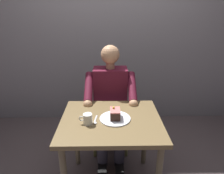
# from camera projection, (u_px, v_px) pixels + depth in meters

# --- Properties ---
(cafe_rear_panel) EXTENTS (6.40, 0.12, 3.00)m
(cafe_rear_panel) POSITION_uv_depth(u_px,v_px,m) (110.00, 16.00, 2.67)
(cafe_rear_panel) COLOR gray
(cafe_rear_panel) RESTS_ON ground
(dining_table) EXTENTS (0.84, 0.71, 0.73)m
(dining_table) POSITION_uv_depth(u_px,v_px,m) (111.00, 130.00, 1.72)
(dining_table) COLOR brown
(dining_table) RESTS_ON ground
(chair) EXTENTS (0.42, 0.42, 0.89)m
(chair) POSITION_uv_depth(u_px,v_px,m) (110.00, 108.00, 2.38)
(chair) COLOR olive
(chair) RESTS_ON ground
(seated_person) EXTENTS (0.53, 0.58, 1.25)m
(seated_person) POSITION_uv_depth(u_px,v_px,m) (110.00, 102.00, 2.17)
(seated_person) COLOR #531324
(seated_person) RESTS_ON ground
(dessert_plate) EXTENTS (0.26, 0.26, 0.01)m
(dessert_plate) POSITION_uv_depth(u_px,v_px,m) (115.00, 118.00, 1.68)
(dessert_plate) COLOR white
(dessert_plate) RESTS_ON dining_table
(cake_slice) EXTENTS (0.08, 0.12, 0.10)m
(cake_slice) POSITION_uv_depth(u_px,v_px,m) (115.00, 114.00, 1.66)
(cake_slice) COLOR #352019
(cake_slice) RESTS_ON dessert_plate
(coffee_cup) EXTENTS (0.11, 0.07, 0.09)m
(coffee_cup) POSITION_uv_depth(u_px,v_px,m) (88.00, 119.00, 1.59)
(coffee_cup) COLOR silver
(coffee_cup) RESTS_ON dining_table
(dessert_spoon) EXTENTS (0.03, 0.14, 0.01)m
(dessert_spoon) POSITION_uv_depth(u_px,v_px,m) (95.00, 121.00, 1.64)
(dessert_spoon) COLOR silver
(dessert_spoon) RESTS_ON dining_table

